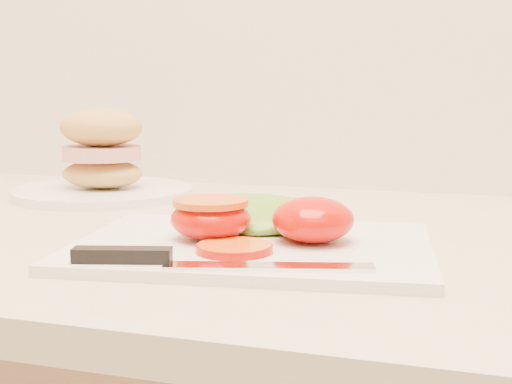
% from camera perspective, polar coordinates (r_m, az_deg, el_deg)
% --- Properties ---
extents(cutting_board, '(0.35, 0.28, 0.01)m').
position_cam_1_polar(cutting_board, '(0.66, -0.27, -4.43)').
color(cutting_board, silver).
rests_on(cutting_board, counter).
extents(tomato_half_dome, '(0.08, 0.08, 0.04)m').
position_cam_1_polar(tomato_half_dome, '(0.66, 4.58, -2.21)').
color(tomato_half_dome, red).
rests_on(tomato_half_dome, cutting_board).
extents(tomato_half_cut, '(0.08, 0.08, 0.04)m').
position_cam_1_polar(tomato_half_cut, '(0.67, -3.64, -2.01)').
color(tomato_half_cut, red).
rests_on(tomato_half_cut, cutting_board).
extents(tomato_slice_0, '(0.06, 0.06, 0.01)m').
position_cam_1_polar(tomato_slice_0, '(0.62, -1.75, -4.50)').
color(tomato_slice_0, orange).
rests_on(tomato_slice_0, cutting_board).
extents(lettuce_leaf_0, '(0.15, 0.11, 0.03)m').
position_cam_1_polar(lettuce_leaf_0, '(0.72, -0.40, -1.78)').
color(lettuce_leaf_0, '#62A02A').
rests_on(lettuce_leaf_0, cutting_board).
extents(lettuce_leaf_1, '(0.14, 0.14, 0.02)m').
position_cam_1_polar(lettuce_leaf_1, '(0.72, 2.84, -1.89)').
color(lettuce_leaf_1, '#62A02A').
rests_on(lettuce_leaf_1, cutting_board).
extents(knife, '(0.24, 0.07, 0.01)m').
position_cam_1_polar(knife, '(0.58, -6.23, -5.39)').
color(knife, silver).
rests_on(knife, cutting_board).
extents(sandwich_plate, '(0.25, 0.25, 0.12)m').
position_cam_1_polar(sandwich_plate, '(1.00, -12.18, 2.14)').
color(sandwich_plate, white).
rests_on(sandwich_plate, counter).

